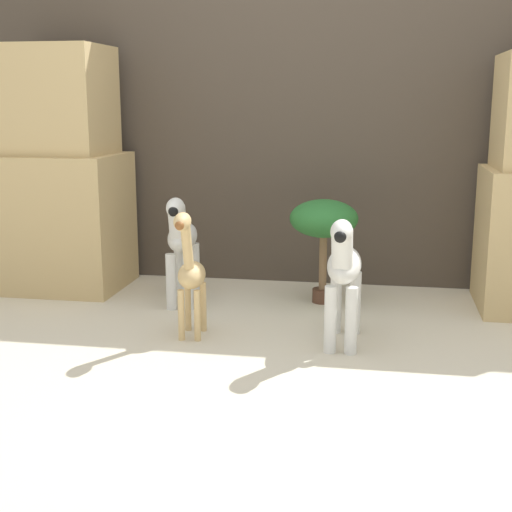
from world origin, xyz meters
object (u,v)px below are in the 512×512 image
at_px(zebra_left, 182,241).
at_px(giraffe_figurine, 190,270).
at_px(potted_palm_front, 324,222).
at_px(zebra_right, 344,271).

relative_size(zebra_left, giraffe_figurine, 0.99).
height_order(zebra_left, potted_palm_front, zebra_left).
bearing_deg(zebra_right, potted_palm_front, 101.97).
bearing_deg(potted_palm_front, zebra_left, -167.22).
bearing_deg(giraffe_figurine, potted_palm_front, 51.99).
bearing_deg(giraffe_figurine, zebra_right, 1.37).
relative_size(zebra_right, zebra_left, 1.00).
bearing_deg(giraffe_figurine, zebra_left, 109.62).
xyz_separation_m(zebra_right, giraffe_figurine, (-0.70, -0.02, -0.02)).
height_order(zebra_left, giraffe_figurine, giraffe_figurine).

